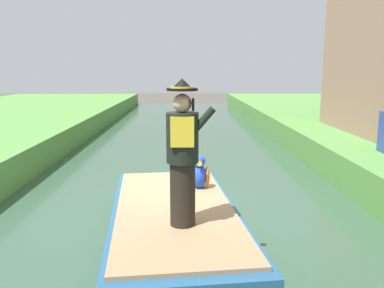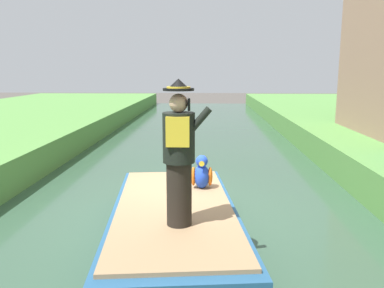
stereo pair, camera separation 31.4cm
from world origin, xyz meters
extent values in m
plane|color=#4C4742|center=(0.00, 0.00, 0.00)|extent=(80.00, 80.00, 0.00)
cube|color=#33513D|center=(0.00, 0.00, 0.05)|extent=(6.96, 48.00, 0.10)
cube|color=#23517A|center=(0.00, -1.20, 0.38)|extent=(2.23, 4.36, 0.56)
cube|color=#997A56|center=(0.00, -1.20, 0.69)|extent=(2.05, 4.01, 0.05)
cylinder|color=black|center=(0.12, -1.90, 1.12)|extent=(0.32, 0.32, 0.82)
cylinder|color=black|center=(0.12, -1.90, 1.84)|extent=(0.40, 0.40, 0.62)
cube|color=gold|center=(0.12, -2.09, 1.94)|extent=(0.28, 0.06, 0.36)
sphere|color=#DBA884|center=(0.12, -1.90, 2.27)|extent=(0.23, 0.23, 0.23)
cylinder|color=black|center=(0.12, -1.90, 2.43)|extent=(0.38, 0.38, 0.03)
cone|color=black|center=(0.12, -1.90, 2.50)|extent=(0.26, 0.26, 0.12)
cylinder|color=gold|center=(0.12, -1.90, 2.46)|extent=(0.29, 0.29, 0.02)
cylinder|color=black|center=(0.34, -1.94, 2.02)|extent=(0.38, 0.09, 0.43)
cube|color=black|center=(0.25, -1.96, 2.26)|extent=(0.03, 0.08, 0.15)
ellipsoid|color=blue|center=(0.39, -0.31, 0.91)|extent=(0.26, 0.32, 0.40)
sphere|color=blue|center=(0.39, -0.35, 1.18)|extent=(0.20, 0.20, 0.20)
cone|color=yellow|center=(0.39, -0.45, 1.17)|extent=(0.09, 0.09, 0.09)
ellipsoid|color=orange|center=(0.25, -0.31, 0.91)|extent=(0.08, 0.20, 0.32)
ellipsoid|color=orange|center=(0.53, -0.31, 0.91)|extent=(0.08, 0.20, 0.32)
camera|label=1|loc=(0.15, -6.67, 2.66)|focal=36.79mm
camera|label=2|loc=(0.47, -6.67, 2.66)|focal=36.79mm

